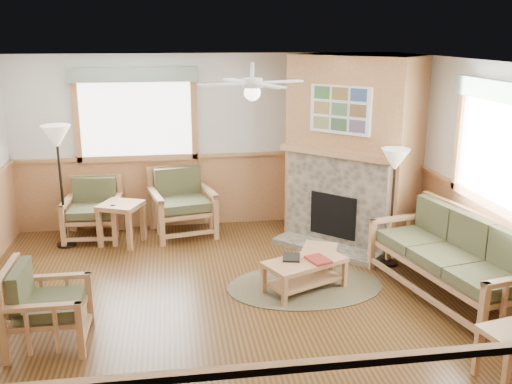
{
  "coord_description": "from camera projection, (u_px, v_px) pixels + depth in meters",
  "views": [
    {
      "loc": [
        -0.58,
        -5.82,
        3.01
      ],
      "look_at": [
        0.4,
        0.7,
        1.15
      ],
      "focal_mm": 40.0,
      "sensor_mm": 36.0,
      "label": 1
    }
  ],
  "objects": [
    {
      "name": "floor",
      "position": [
        230.0,
        308.0,
        6.45
      ],
      "size": [
        6.0,
        6.0,
        0.01
      ],
      "primitive_type": "cube",
      "color": "#4D3115",
      "rests_on": "ground"
    },
    {
      "name": "ceiling",
      "position": [
        227.0,
        64.0,
        5.71
      ],
      "size": [
        6.0,
        6.0,
        0.01
      ],
      "primitive_type": "cube",
      "color": "white",
      "rests_on": "floor"
    },
    {
      "name": "wall_back",
      "position": [
        209.0,
        141.0,
        8.93
      ],
      "size": [
        6.0,
        0.02,
        2.7
      ],
      "primitive_type": "cube",
      "color": "silver",
      "rests_on": "floor"
    },
    {
      "name": "wall_front",
      "position": [
        283.0,
        336.0,
        3.22
      ],
      "size": [
        6.0,
        0.02,
        2.7
      ],
      "primitive_type": "cube",
      "color": "silver",
      "rests_on": "floor"
    },
    {
      "name": "wall_right",
      "position": [
        490.0,
        182.0,
        6.51
      ],
      "size": [
        0.02,
        6.0,
        2.7
      ],
      "primitive_type": "cube",
      "color": "silver",
      "rests_on": "floor"
    },
    {
      "name": "wainscot",
      "position": [
        230.0,
        263.0,
        6.3
      ],
      "size": [
        6.0,
        6.0,
        1.1
      ],
      "primitive_type": null,
      "color": "#A87245",
      "rests_on": "floor"
    },
    {
      "name": "fireplace",
      "position": [
        354.0,
        149.0,
        8.32
      ],
      "size": [
        3.11,
        3.11,
        2.7
      ],
      "primitive_type": null,
      "rotation": [
        0.0,
        0.0,
        -0.79
      ],
      "color": "#A87245",
      "rests_on": "floor"
    },
    {
      "name": "window_back",
      "position": [
        133.0,
        65.0,
        8.42
      ],
      "size": [
        1.9,
        0.16,
        1.5
      ],
      "primitive_type": null,
      "color": "white",
      "rests_on": "wall_back"
    },
    {
      "name": "window_right",
      "position": [
        509.0,
        79.0,
        5.99
      ],
      "size": [
        0.16,
        1.9,
        1.5
      ],
      "primitive_type": null,
      "color": "white",
      "rests_on": "wall_right"
    },
    {
      "name": "ceiling_fan",
      "position": [
        252.0,
        66.0,
        6.05
      ],
      "size": [
        1.59,
        1.59,
        0.36
      ],
      "primitive_type": null,
      "rotation": [
        0.0,
        0.0,
        0.35
      ],
      "color": "white",
      "rests_on": "ceiling"
    },
    {
      "name": "sofa",
      "position": [
        449.0,
        258.0,
        6.6
      ],
      "size": [
        2.25,
        1.29,
        0.97
      ],
      "primitive_type": null,
      "rotation": [
        0.0,
        0.0,
        -1.36
      ],
      "color": "#AC7C50",
      "rests_on": "floor"
    },
    {
      "name": "armchair_back_left",
      "position": [
        93.0,
        210.0,
        8.49
      ],
      "size": [
        0.85,
        0.85,
        0.89
      ],
      "primitive_type": null,
      "rotation": [
        0.0,
        0.0,
        -0.07
      ],
      "color": "#AC7C50",
      "rests_on": "floor"
    },
    {
      "name": "armchair_back_right",
      "position": [
        182.0,
        203.0,
        8.67
      ],
      "size": [
        1.06,
        1.06,
        1.0
      ],
      "primitive_type": null,
      "rotation": [
        0.0,
        0.0,
        0.21
      ],
      "color": "#AC7C50",
      "rests_on": "floor"
    },
    {
      "name": "armchair_left",
      "position": [
        48.0,
        304.0,
        5.61
      ],
      "size": [
        0.75,
        0.75,
        0.84
      ],
      "primitive_type": null,
      "rotation": [
        0.0,
        0.0,
        1.57
      ],
      "color": "#AC7C50",
      "rests_on": "floor"
    },
    {
      "name": "coffee_table",
      "position": [
        305.0,
        275.0,
        6.83
      ],
      "size": [
        1.09,
        0.86,
        0.39
      ],
      "primitive_type": null,
      "rotation": [
        0.0,
        0.0,
        0.44
      ],
      "color": "#AC7C50",
      "rests_on": "floor"
    },
    {
      "name": "end_table_chairs",
      "position": [
        122.0,
        224.0,
        8.31
      ],
      "size": [
        0.72,
        0.71,
        0.62
      ],
      "primitive_type": null,
      "rotation": [
        0.0,
        0.0,
        -0.41
      ],
      "color": "#AC7C50",
      "rests_on": "floor"
    },
    {
      "name": "end_table_sofa",
      "position": [
        508.0,
        356.0,
        5.03
      ],
      "size": [
        0.52,
        0.51,
        0.49
      ],
      "primitive_type": null,
      "rotation": [
        0.0,
        0.0,
        0.21
      ],
      "color": "#AC7C50",
      "rests_on": "floor"
    },
    {
      "name": "footstool",
      "position": [
        319.0,
        260.0,
        7.31
      ],
      "size": [
        0.55,
        0.55,
        0.36
      ],
      "primitive_type": null,
      "rotation": [
        0.0,
        0.0,
        -0.4
      ],
      "color": "#AC7C50",
      "rests_on": "floor"
    },
    {
      "name": "braided_rug",
      "position": [
        305.0,
        286.0,
        6.98
      ],
      "size": [
        2.03,
        2.03,
        0.01
      ],
      "primitive_type": "cylinder",
      "rotation": [
        0.0,
        0.0,
        0.06
      ],
      "color": "brown",
      "rests_on": "floor"
    },
    {
      "name": "floor_lamp_left",
      "position": [
        61.0,
        187.0,
        8.08
      ],
      "size": [
        0.44,
        0.44,
        1.78
      ],
      "primitive_type": null,
      "rotation": [
        0.0,
        0.0,
        -0.08
      ],
      "color": "black",
      "rests_on": "floor"
    },
    {
      "name": "floor_lamp_right",
      "position": [
        392.0,
        208.0,
        7.45
      ],
      "size": [
        0.45,
        0.45,
        1.58
      ],
      "primitive_type": null,
      "rotation": [
        0.0,
        0.0,
        -0.28
      ],
      "color": "black",
      "rests_on": "floor"
    },
    {
      "name": "book_red",
      "position": [
        318.0,
        258.0,
        6.75
      ],
      "size": [
        0.3,
        0.35,
        0.03
      ],
      "primitive_type": "cube",
      "rotation": [
        0.0,
        0.0,
        0.32
      ],
      "color": "maroon",
      "rests_on": "coffee_table"
    },
    {
      "name": "book_dark",
      "position": [
        292.0,
        256.0,
        6.82
      ],
      "size": [
        0.26,
        0.31,
        0.03
      ],
      "primitive_type": "cube",
      "rotation": [
        0.0,
        0.0,
        -0.24
      ],
      "color": "black",
      "rests_on": "coffee_table"
    }
  ]
}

